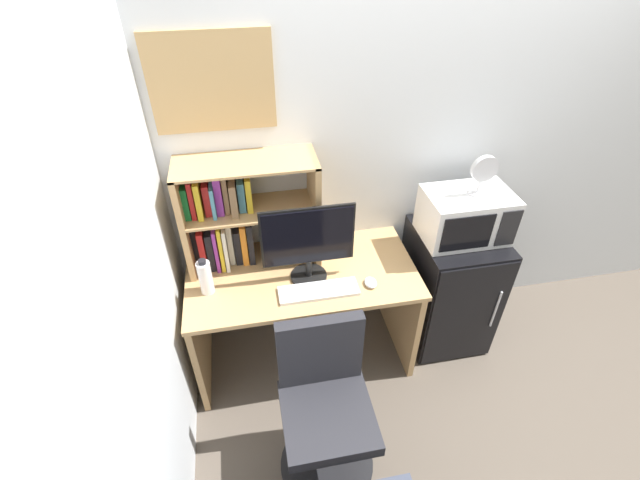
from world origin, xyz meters
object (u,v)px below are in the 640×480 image
(hutch_bookshelf, at_px, (232,215))
(water_bottle, at_px, (205,277))
(keyboard, at_px, (319,291))
(computer_mouse, at_px, (371,283))
(desk_chair, at_px, (325,413))
(monitor, at_px, (308,241))
(wall_corkboard, at_px, (212,83))
(microwave, at_px, (466,215))
(desk_fan, at_px, (483,173))
(mini_fridge, at_px, (448,286))

(hutch_bookshelf, xyz_separation_m, water_bottle, (-0.18, -0.26, -0.21))
(keyboard, height_order, computer_mouse, computer_mouse)
(desk_chair, bearing_deg, monitor, 87.05)
(keyboard, height_order, wall_corkboard, wall_corkboard)
(monitor, height_order, keyboard, monitor)
(hutch_bookshelf, xyz_separation_m, microwave, (1.35, -0.16, -0.07))
(monitor, relative_size, desk_fan, 2.14)
(microwave, bearing_deg, monitor, -174.76)
(keyboard, bearing_deg, desk_chair, -97.24)
(computer_mouse, height_order, water_bottle, water_bottle)
(keyboard, xyz_separation_m, microwave, (0.92, 0.22, 0.23))
(water_bottle, relative_size, microwave, 0.45)
(water_bottle, height_order, desk_chair, water_bottle)
(mini_fridge, height_order, wall_corkboard, wall_corkboard)
(water_bottle, bearing_deg, keyboard, -11.74)
(hutch_bookshelf, bearing_deg, computer_mouse, -27.59)
(monitor, height_order, water_bottle, monitor)
(computer_mouse, relative_size, mini_fridge, 0.11)
(monitor, relative_size, desk_chair, 0.53)
(hutch_bookshelf, relative_size, desk_fan, 3.16)
(water_bottle, bearing_deg, wall_corkboard, 66.15)
(mini_fridge, distance_m, microwave, 0.57)
(monitor, xyz_separation_m, keyboard, (0.03, -0.14, -0.25))
(desk_fan, bearing_deg, desk_chair, -144.29)
(hutch_bookshelf, bearing_deg, keyboard, -42.16)
(computer_mouse, relative_size, wall_corkboard, 0.15)
(hutch_bookshelf, height_order, desk_chair, hutch_bookshelf)
(computer_mouse, xyz_separation_m, desk_fan, (0.67, 0.21, 0.51))
(computer_mouse, height_order, mini_fridge, mini_fridge)
(monitor, relative_size, wall_corkboard, 0.84)
(monitor, xyz_separation_m, microwave, (0.96, 0.09, -0.02))
(microwave, bearing_deg, keyboard, -166.45)
(desk_fan, bearing_deg, hutch_bookshelf, 173.19)
(water_bottle, relative_size, wall_corkboard, 0.37)
(hutch_bookshelf, height_order, water_bottle, hutch_bookshelf)
(mini_fridge, xyz_separation_m, wall_corkboard, (-1.36, 0.28, 1.34))
(hutch_bookshelf, distance_m, water_bottle, 0.38)
(keyboard, xyz_separation_m, desk_chair, (-0.07, -0.52, -0.34))
(monitor, xyz_separation_m, desk_chair, (-0.03, -0.66, -0.59))
(hutch_bookshelf, distance_m, keyboard, 0.65)
(desk_chair, xyz_separation_m, wall_corkboard, (-0.36, 1.03, 1.34))
(keyboard, bearing_deg, microwave, 13.55)
(water_bottle, distance_m, desk_chair, 0.94)
(desk_fan, bearing_deg, mini_fridge, 176.59)
(desk_chair, bearing_deg, mini_fridge, 36.87)
(computer_mouse, bearing_deg, keyboard, -178.85)
(computer_mouse, distance_m, desk_chair, 0.73)
(monitor, bearing_deg, mini_fridge, 5.06)
(monitor, bearing_deg, desk_fan, 4.72)
(hutch_bookshelf, bearing_deg, desk_fan, -6.81)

